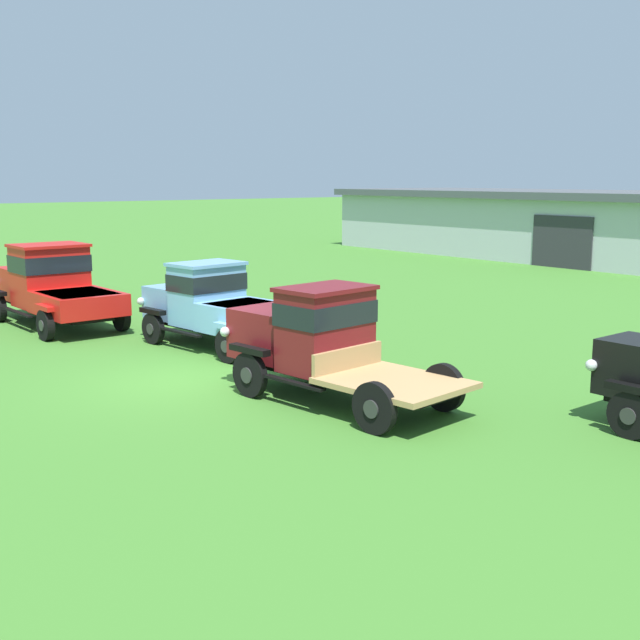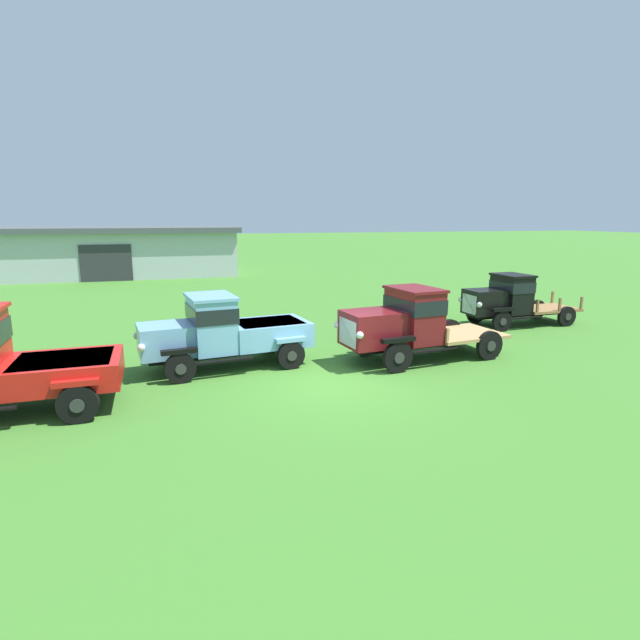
% 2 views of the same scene
% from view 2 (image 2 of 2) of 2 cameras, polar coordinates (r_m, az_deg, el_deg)
% --- Properties ---
extents(ground_plane, '(240.00, 240.00, 0.00)m').
position_cam_2_polar(ground_plane, '(12.79, 1.91, -7.29)').
color(ground_plane, '#3D7528').
extents(farm_shed, '(25.15, 9.84, 3.46)m').
position_cam_2_polar(farm_shed, '(40.72, -27.80, 6.95)').
color(farm_shed, '#B2B7BC').
rests_on(farm_shed, ground).
extents(vintage_truck_second_in_line, '(4.90, 2.53, 2.08)m').
position_cam_2_polar(vintage_truck_second_in_line, '(14.15, -10.95, -1.24)').
color(vintage_truck_second_in_line, black).
rests_on(vintage_truck_second_in_line, ground).
extents(vintage_truck_midrow_center, '(5.28, 2.50, 2.15)m').
position_cam_2_polar(vintage_truck_midrow_center, '(14.74, 9.86, -0.32)').
color(vintage_truck_midrow_center, black).
rests_on(vintage_truck_midrow_center, ground).
extents(vintage_truck_far_side, '(4.81, 1.88, 2.01)m').
position_cam_2_polar(vintage_truck_far_side, '(20.58, 20.66, 2.24)').
color(vintage_truck_far_side, black).
rests_on(vintage_truck_far_side, ground).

